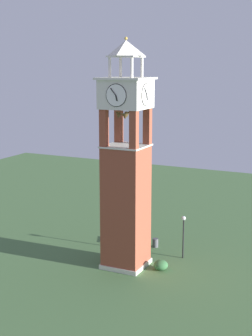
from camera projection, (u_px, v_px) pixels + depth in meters
ground at (126, 265)px, 41.26m from camera, size 80.00×80.00×0.00m
clock_tower at (126, 176)px, 39.73m from camera, size 3.69×3.69×18.21m
park_bench at (138, 240)px, 45.83m from camera, size 1.07×1.64×0.95m
lamp_post at (183, 229)px, 42.32m from camera, size 0.36×0.36×3.71m
trash_bin at (155, 243)px, 45.32m from camera, size 0.52×0.52×0.80m
shrub_near_entry at (161, 265)px, 40.29m from camera, size 1.16×1.16×0.81m
shrub_left_of_tower at (145, 247)px, 44.58m from camera, size 0.77×0.77×0.63m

